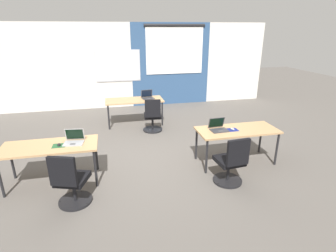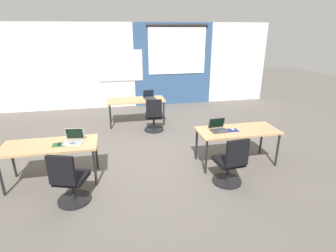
% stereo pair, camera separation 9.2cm
% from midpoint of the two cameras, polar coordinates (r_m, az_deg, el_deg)
% --- Properties ---
extents(ground_plane, '(24.00, 24.00, 0.00)m').
position_cam_midpoint_polar(ground_plane, '(5.77, -5.08, -6.70)').
color(ground_plane, '#56514C').
extents(back_wall_assembly, '(10.00, 0.27, 2.80)m').
position_cam_midpoint_polar(back_wall_assembly, '(9.40, -8.76, 12.70)').
color(back_wall_assembly, silver).
rests_on(back_wall_assembly, ground).
extents(desk_near_left, '(1.60, 0.70, 0.72)m').
position_cam_midpoint_polar(desk_near_left, '(5.03, -24.50, -4.45)').
color(desk_near_left, tan).
rests_on(desk_near_left, ground).
extents(desk_near_right, '(1.60, 0.70, 0.72)m').
position_cam_midpoint_polar(desk_near_right, '(5.46, 14.13, -1.27)').
color(desk_near_right, tan).
rests_on(desk_near_right, ground).
extents(desk_far_center, '(1.60, 0.70, 0.72)m').
position_cam_midpoint_polar(desk_far_center, '(7.59, -7.58, 5.20)').
color(desk_far_center, tan).
rests_on(desk_far_center, ground).
extents(laptop_far_right, '(0.36, 0.32, 0.23)m').
position_cam_midpoint_polar(laptop_far_right, '(7.66, -4.73, 6.31)').
color(laptop_far_right, '#333338').
rests_on(laptop_far_right, desk_far_center).
extents(chair_far_right, '(0.52, 0.56, 0.92)m').
position_cam_midpoint_polar(chair_far_right, '(7.04, -3.69, 1.73)').
color(chair_far_right, black).
rests_on(chair_far_right, ground).
extents(laptop_near_left_inner, '(0.37, 0.33, 0.23)m').
position_cam_midpoint_polar(laptop_near_left_inner, '(4.94, -20.03, -2.85)').
color(laptop_near_left_inner, '#9E9EA3').
rests_on(laptop_near_left_inner, desk_near_left).
extents(mousepad_near_left_inner, '(0.22, 0.19, 0.00)m').
position_cam_midpoint_polar(mousepad_near_left_inner, '(4.93, -22.82, -3.90)').
color(mousepad_near_left_inner, '#23512D').
rests_on(mousepad_near_left_inner, desk_near_left).
extents(mouse_near_left_inner, '(0.06, 0.10, 0.03)m').
position_cam_midpoint_polar(mouse_near_left_inner, '(4.92, -22.85, -3.70)').
color(mouse_near_left_inner, black).
rests_on(mouse_near_left_inner, mousepad_near_left_inner).
extents(chair_near_left_inner, '(0.56, 0.61, 0.92)m').
position_cam_midpoint_polar(chair_near_left_inner, '(4.42, -20.70, -11.52)').
color(chair_near_left_inner, black).
rests_on(chair_near_left_inner, ground).
extents(laptop_near_right_inner, '(0.35, 0.31, 0.23)m').
position_cam_midpoint_polar(laptop_near_right_inner, '(5.30, 10.25, -0.35)').
color(laptop_near_right_inner, '#333338').
rests_on(laptop_near_right_inner, desk_near_right).
extents(mousepad_near_right_inner, '(0.22, 0.19, 0.00)m').
position_cam_midpoint_polar(mousepad_near_right_inner, '(5.38, 13.14, -0.80)').
color(mousepad_near_right_inner, navy).
rests_on(mousepad_near_right_inner, desk_near_right).
extents(mouse_near_right_inner, '(0.08, 0.11, 0.03)m').
position_cam_midpoint_polar(mouse_near_right_inner, '(5.38, 13.16, -0.61)').
color(mouse_near_right_inner, '#B2B2B7').
rests_on(mouse_near_right_inner, mousepad_near_right_inner).
extents(chair_near_right_inner, '(0.52, 0.56, 0.92)m').
position_cam_midpoint_polar(chair_near_right_inner, '(4.78, 12.82, -8.07)').
color(chair_near_right_inner, black).
rests_on(chair_near_right_inner, ground).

